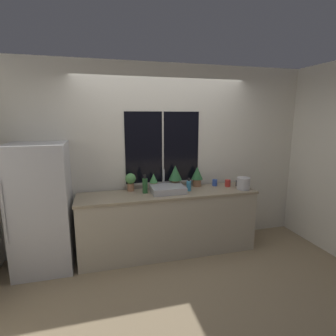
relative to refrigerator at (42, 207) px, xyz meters
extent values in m
plane|color=#937F60|center=(1.65, -0.33, -0.82)|extent=(14.00, 14.00, 0.00)
cube|color=silver|center=(1.65, 0.31, 0.53)|extent=(8.00, 0.06, 2.70)
cube|color=black|center=(1.65, 0.27, 0.68)|extent=(1.11, 0.01, 1.04)
cube|color=#BCB7AD|center=(1.65, 0.27, 0.68)|extent=(0.02, 0.01, 1.04)
cube|color=#BCB7AD|center=(1.65, 0.27, 0.15)|extent=(1.17, 0.04, 0.03)
cube|color=silver|center=(-0.63, 1.17, 0.53)|extent=(0.06, 7.00, 2.70)
cube|color=silver|center=(3.93, 1.17, 0.53)|extent=(0.06, 7.00, 2.70)
cube|color=#B2A893|center=(1.65, -0.04, -0.38)|extent=(2.49, 0.56, 0.87)
cube|color=gray|center=(1.65, -0.04, 0.07)|extent=(2.52, 0.59, 0.03)
cube|color=#B7B7BC|center=(0.00, 0.00, 0.00)|extent=(0.69, 0.70, 1.64)
cylinder|color=silver|center=(-0.32, -0.36, 0.08)|extent=(0.02, 0.02, 0.74)
cube|color=#ADADB2|center=(1.65, -0.03, 0.13)|extent=(0.47, 0.38, 0.09)
cylinder|color=#B7B7BC|center=(1.65, 0.19, 0.10)|extent=(0.04, 0.04, 0.03)
cylinder|color=#B7B7BC|center=(1.65, 0.19, 0.24)|extent=(0.02, 0.02, 0.26)
cylinder|color=#9E6B4C|center=(1.15, 0.17, 0.14)|extent=(0.10, 0.10, 0.11)
sphere|color=#569951|center=(1.15, 0.17, 0.27)|extent=(0.15, 0.15, 0.15)
cylinder|color=#9E6B4C|center=(1.49, 0.17, 0.13)|extent=(0.11, 0.11, 0.10)
cone|color=#478E4C|center=(1.49, 0.17, 0.25)|extent=(0.12, 0.12, 0.13)
cylinder|color=#9E6B4C|center=(1.82, 0.17, 0.14)|extent=(0.12, 0.12, 0.12)
cone|color=#2D6638|center=(1.82, 0.17, 0.31)|extent=(0.20, 0.20, 0.22)
cylinder|color=#9E6B4C|center=(2.16, 0.17, 0.14)|extent=(0.12, 0.12, 0.11)
cone|color=#2D6638|center=(2.16, 0.17, 0.29)|extent=(0.17, 0.17, 0.19)
cylinder|color=teal|center=(1.96, -0.04, 0.16)|extent=(0.07, 0.07, 0.14)
cylinder|color=black|center=(1.96, -0.04, 0.25)|extent=(0.03, 0.03, 0.04)
cylinder|color=#235128|center=(1.33, 0.01, 0.19)|extent=(0.07, 0.07, 0.21)
cylinder|color=black|center=(1.33, 0.01, 0.32)|extent=(0.03, 0.03, 0.06)
cylinder|color=black|center=(2.78, 0.02, 0.12)|extent=(0.08, 0.08, 0.08)
cylinder|color=#3351AD|center=(2.44, 0.12, 0.13)|extent=(0.08, 0.08, 0.10)
cylinder|color=#B72D28|center=(2.61, 0.03, 0.14)|extent=(0.08, 0.08, 0.10)
cylinder|color=#B2B2B7|center=(2.76, -0.17, 0.17)|extent=(0.19, 0.19, 0.18)
cone|color=#B2B2B7|center=(2.76, -0.17, 0.27)|extent=(0.16, 0.16, 0.02)
camera|label=1|loc=(0.74, -3.48, 1.14)|focal=28.00mm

